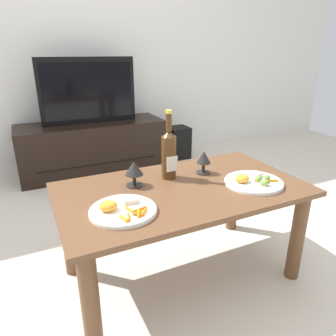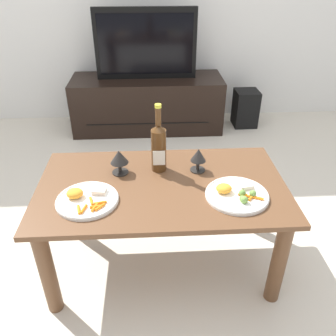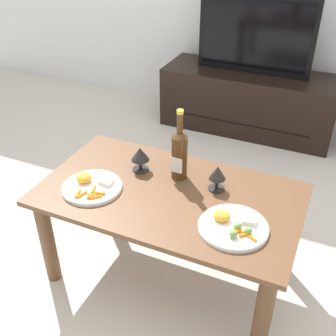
{
  "view_description": "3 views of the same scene",
  "coord_description": "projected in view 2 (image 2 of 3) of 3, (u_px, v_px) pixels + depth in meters",
  "views": [
    {
      "loc": [
        -0.63,
        -1.18,
        1.11
      ],
      "look_at": [
        -0.04,
        0.07,
        0.58
      ],
      "focal_mm": 33.07,
      "sensor_mm": 36.0,
      "label": 1
    },
    {
      "loc": [
        -0.05,
        -1.34,
        1.42
      ],
      "look_at": [
        0.03,
        0.05,
        0.56
      ],
      "focal_mm": 37.19,
      "sensor_mm": 36.0,
      "label": 2
    },
    {
      "loc": [
        0.59,
        -1.35,
        1.6
      ],
      "look_at": [
        -0.03,
        0.04,
        0.6
      ],
      "focal_mm": 44.12,
      "sensor_mm": 36.0,
      "label": 3
    }
  ],
  "objects": [
    {
      "name": "goblet_left",
      "position": [
        119.0,
        158.0,
        1.67
      ],
      "size": [
        0.09,
        0.09,
        0.12
      ],
      "color": "black",
      "rests_on": "dining_table"
    },
    {
      "name": "dining_table",
      "position": [
        162.0,
        200.0,
        1.68
      ],
      "size": [
        1.16,
        0.66,
        0.5
      ],
      "color": "brown",
      "rests_on": "ground_plane"
    },
    {
      "name": "wine_bottle",
      "position": [
        159.0,
        146.0,
        1.67
      ],
      "size": [
        0.07,
        0.08,
        0.34
      ],
      "color": "#4C2D14",
      "rests_on": "dining_table"
    },
    {
      "name": "dinner_plate_left",
      "position": [
        87.0,
        199.0,
        1.51
      ],
      "size": [
        0.27,
        0.27,
        0.05
      ],
      "color": "white",
      "rests_on": "dining_table"
    },
    {
      "name": "tv_screen",
      "position": [
        146.0,
        44.0,
        2.93
      ],
      "size": [
        0.86,
        0.05,
        0.58
      ],
      "color": "black",
      "rests_on": "tv_stand"
    },
    {
      "name": "floor_speaker",
      "position": [
        245.0,
        108.0,
        3.29
      ],
      "size": [
        0.22,
        0.22,
        0.34
      ],
      "primitive_type": "cube",
      "rotation": [
        0.0,
        0.0,
        0.02
      ],
      "color": "black",
      "rests_on": "ground_plane"
    },
    {
      "name": "goblet_right",
      "position": [
        198.0,
        156.0,
        1.69
      ],
      "size": [
        0.08,
        0.08,
        0.12
      ],
      "color": "black",
      "rests_on": "dining_table"
    },
    {
      "name": "tv_stand",
      "position": [
        148.0,
        103.0,
        3.21
      ],
      "size": [
        1.35,
        0.48,
        0.48
      ],
      "color": "black",
      "rests_on": "ground_plane"
    },
    {
      "name": "dinner_plate_right",
      "position": [
        237.0,
        194.0,
        1.54
      ],
      "size": [
        0.28,
        0.28,
        0.05
      ],
      "color": "white",
      "rests_on": "dining_table"
    },
    {
      "name": "ground_plane",
      "position": [
        163.0,
        260.0,
        1.89
      ],
      "size": [
        6.4,
        6.4,
        0.0
      ],
      "primitive_type": "plane",
      "color": "beige"
    }
  ]
}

